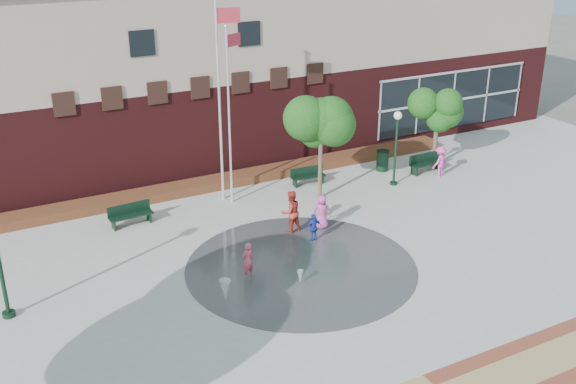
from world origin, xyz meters
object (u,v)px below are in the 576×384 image
bench_left (131,219)px  child_splash (248,260)px  flagpole_left (229,108)px  flagpole_right (220,91)px  trash_can (383,160)px

bench_left → child_splash: child_splash is taller
flagpole_left → flagpole_right: flagpole_right is taller
flagpole_right → child_splash: 8.32m
flagpole_left → flagpole_right: 0.81m
flagpole_right → trash_can: size_ratio=8.38×
flagpole_right → child_splash: size_ratio=6.59×
trash_can → flagpole_right: bearing=177.2°
flagpole_left → bench_left: (-4.65, -0.26, -4.04)m
bench_left → trash_can: 12.79m
flagpole_right → trash_can: flagpole_right is taller
flagpole_left → bench_left: flagpole_left is taller
trash_can → child_splash: 12.18m
flagpole_left → trash_can: size_ratio=7.35×
flagpole_right → flagpole_left: bearing=-59.0°
bench_left → trash_can: bearing=-2.0°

